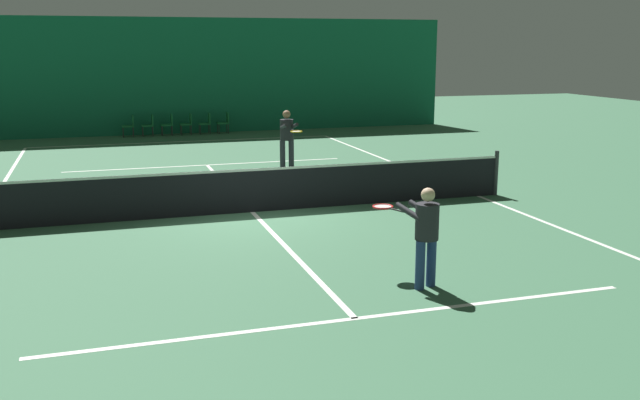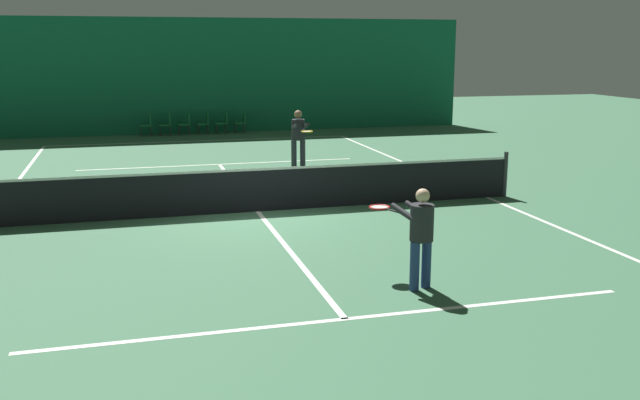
% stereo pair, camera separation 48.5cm
% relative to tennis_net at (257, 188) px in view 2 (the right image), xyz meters
% --- Properties ---
extents(ground_plane, '(60.00, 60.00, 0.00)m').
position_rel_tennis_net_xyz_m(ground_plane, '(0.00, 0.00, -0.51)').
color(ground_plane, '#386647').
extents(backdrop_curtain, '(23.00, 0.12, 4.58)m').
position_rel_tennis_net_xyz_m(backdrop_curtain, '(0.00, 14.48, 1.78)').
color(backdrop_curtain, '#146042').
rests_on(backdrop_curtain, ground).
extents(court_line_baseline_far, '(11.00, 0.10, 0.00)m').
position_rel_tennis_net_xyz_m(court_line_baseline_far, '(0.00, 11.90, -0.51)').
color(court_line_baseline_far, silver).
rests_on(court_line_baseline_far, ground).
extents(court_line_service_far, '(8.25, 0.10, 0.00)m').
position_rel_tennis_net_xyz_m(court_line_service_far, '(0.00, 6.40, -0.51)').
color(court_line_service_far, silver).
rests_on(court_line_service_far, ground).
extents(court_line_service_near, '(8.25, 0.10, 0.00)m').
position_rel_tennis_net_xyz_m(court_line_service_near, '(0.00, -6.40, -0.51)').
color(court_line_service_near, silver).
rests_on(court_line_service_near, ground).
extents(court_line_sideline_right, '(0.10, 23.80, 0.00)m').
position_rel_tennis_net_xyz_m(court_line_sideline_right, '(5.50, 0.00, -0.51)').
color(court_line_sideline_right, silver).
rests_on(court_line_sideline_right, ground).
extents(court_line_centre, '(0.10, 12.80, 0.00)m').
position_rel_tennis_net_xyz_m(court_line_centre, '(0.00, 0.00, -0.51)').
color(court_line_centre, silver).
rests_on(court_line_centre, ground).
extents(tennis_net, '(12.00, 0.10, 1.07)m').
position_rel_tennis_net_xyz_m(tennis_net, '(0.00, 0.00, 0.00)').
color(tennis_net, black).
rests_on(tennis_net, ground).
extents(player_near, '(0.77, 1.32, 1.52)m').
position_rel_tennis_net_xyz_m(player_near, '(1.41, -5.51, 0.38)').
color(player_near, navy).
rests_on(player_near, ground).
extents(player_far, '(0.42, 1.36, 1.68)m').
position_rel_tennis_net_xyz_m(player_far, '(2.16, 5.13, 0.47)').
color(player_far, '#2D2D38').
rests_on(player_far, ground).
extents(courtside_chair_0, '(0.44, 0.44, 0.84)m').
position_rel_tennis_net_xyz_m(courtside_chair_0, '(-1.84, 13.93, -0.03)').
color(courtside_chair_0, '#2D2D2D').
rests_on(courtside_chair_0, ground).
extents(courtside_chair_1, '(0.44, 0.44, 0.84)m').
position_rel_tennis_net_xyz_m(courtside_chair_1, '(-1.09, 13.93, -0.03)').
color(courtside_chair_1, '#2D2D2D').
rests_on(courtside_chair_1, ground).
extents(courtside_chair_2, '(0.44, 0.44, 0.84)m').
position_rel_tennis_net_xyz_m(courtside_chair_2, '(-0.35, 13.93, -0.03)').
color(courtside_chair_2, '#2D2D2D').
rests_on(courtside_chair_2, ground).
extents(courtside_chair_3, '(0.44, 0.44, 0.84)m').
position_rel_tennis_net_xyz_m(courtside_chair_3, '(0.40, 13.93, -0.03)').
color(courtside_chair_3, '#2D2D2D').
rests_on(courtside_chair_3, ground).
extents(courtside_chair_4, '(0.44, 0.44, 0.84)m').
position_rel_tennis_net_xyz_m(courtside_chair_4, '(1.14, 13.93, -0.03)').
color(courtside_chair_4, '#2D2D2D').
rests_on(courtside_chair_4, ground).
extents(courtside_chair_5, '(0.44, 0.44, 0.84)m').
position_rel_tennis_net_xyz_m(courtside_chair_5, '(1.88, 13.93, -0.03)').
color(courtside_chair_5, '#2D2D2D').
rests_on(courtside_chair_5, ground).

